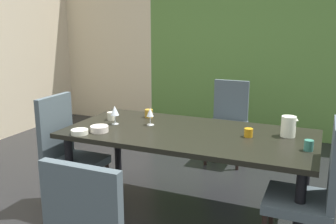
{
  "coord_description": "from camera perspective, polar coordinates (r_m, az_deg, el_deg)",
  "views": [
    {
      "loc": [
        1.48,
        -2.67,
        1.64
      ],
      "look_at": [
        0.18,
        0.36,
        0.85
      ],
      "focal_mm": 40.0,
      "sensor_mm": 36.0,
      "label": 1
    }
  ],
  "objects": [
    {
      "name": "ground_plane",
      "position": [
        3.47,
        -5.32,
        -14.97
      ],
      "size": [
        5.7,
        5.75,
        0.02
      ],
      "primitive_type": "cube",
      "color": "black"
    },
    {
      "name": "cup_left",
      "position": [
        3.6,
        -2.96,
        -0.22
      ],
      "size": [
        0.08,
        0.08,
        0.08
      ],
      "primitive_type": "cylinder",
      "color": "#B88727",
      "rests_on": "dining_table"
    },
    {
      "name": "chair_left_near",
      "position": [
        3.4,
        -15.1,
        -5.61
      ],
      "size": [
        0.45,
        0.44,
        1.03
      ],
      "rotation": [
        0.0,
        0.0,
        -1.57
      ],
      "color": "#445156",
      "rests_on": "ground_plane"
    },
    {
      "name": "cup_west",
      "position": [
        3.05,
        12.17,
        -3.1
      ],
      "size": [
        0.07,
        0.07,
        0.07
      ],
      "primitive_type": "cylinder",
      "color": "#BD8014",
      "rests_on": "dining_table"
    },
    {
      "name": "serving_bowl_right",
      "position": [
        3.14,
        -13.32,
        -2.97
      ],
      "size": [
        0.14,
        0.14,
        0.04
      ],
      "primitive_type": "cylinder",
      "color": "silver",
      "rests_on": "dining_table"
    },
    {
      "name": "cup_near_window",
      "position": [
        3.54,
        -8.63,
        -0.62
      ],
      "size": [
        0.08,
        0.08,
        0.07
      ],
      "primitive_type": "cylinder",
      "color": "beige",
      "rests_on": "dining_table"
    },
    {
      "name": "cup_front",
      "position": [
        2.85,
        20.65,
        -4.79
      ],
      "size": [
        0.07,
        0.07,
        0.08
      ],
      "primitive_type": "cylinder",
      "color": "#347462",
      "rests_on": "dining_table"
    },
    {
      "name": "garden_window_panel",
      "position": [
        5.54,
        16.83,
        9.42
      ],
      "size": [
        3.99,
        0.1,
        2.6
      ],
      "primitive_type": "cube",
      "color": "#537C37",
      "rests_on": "ground_plane"
    },
    {
      "name": "back_panel_interior",
      "position": [
        6.51,
        -9.33,
        10.34
      ],
      "size": [
        1.71,
        0.1,
        2.6
      ],
      "primitive_type": "cube",
      "color": "beige",
      "rests_on": "ground_plane"
    },
    {
      "name": "chair_right_near",
      "position": [
        2.73,
        21.24,
        -10.9
      ],
      "size": [
        0.44,
        0.44,
        1.03
      ],
      "rotation": [
        0.0,
        0.0,
        1.57
      ],
      "color": "#445156",
      "rests_on": "ground_plane"
    },
    {
      "name": "pitcher_near_shelf",
      "position": [
        3.13,
        17.9,
        -2.08
      ],
      "size": [
        0.13,
        0.12,
        0.17
      ],
      "color": "#E6EBCE",
      "rests_on": "dining_table"
    },
    {
      "name": "dining_table",
      "position": [
        3.16,
        3.14,
        -4.3
      ],
      "size": [
        2.07,
        1.0,
        0.75
      ],
      "color": "black",
      "rests_on": "ground_plane"
    },
    {
      "name": "wine_glass_corner",
      "position": [
        3.31,
        -2.73,
        -0.15
      ],
      "size": [
        0.07,
        0.07,
        0.16
      ],
      "color": "silver",
      "rests_on": "dining_table"
    },
    {
      "name": "wine_glass_south",
      "position": [
        3.37,
        -8.12,
        0.17
      ],
      "size": [
        0.08,
        0.08,
        0.17
      ],
      "color": "silver",
      "rests_on": "dining_table"
    },
    {
      "name": "serving_bowl_rear",
      "position": [
        3.18,
        -10.41,
        -2.55
      ],
      "size": [
        0.15,
        0.15,
        0.05
      ],
      "primitive_type": "cylinder",
      "color": "silver",
      "rests_on": "dining_table"
    },
    {
      "name": "chair_head_far",
      "position": [
        4.53,
        9.15,
        -0.83
      ],
      "size": [
        0.44,
        0.45,
        0.97
      ],
      "rotation": [
        0.0,
        0.0,
        3.14
      ],
      "color": "#445156",
      "rests_on": "ground_plane"
    }
  ]
}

